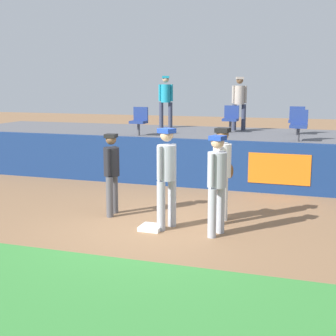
# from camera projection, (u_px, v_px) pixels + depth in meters

# --- Properties ---
(ground_plane) EXTENTS (60.00, 60.00, 0.00)m
(ground_plane) POSITION_uv_depth(u_px,v_px,m) (155.00, 227.00, 9.05)
(ground_plane) COLOR #846042
(grass_foreground_strip) EXTENTS (18.00, 2.80, 0.01)m
(grass_foreground_strip) POSITION_uv_depth(u_px,v_px,m) (74.00, 295.00, 6.14)
(grass_foreground_strip) COLOR #388438
(grass_foreground_strip) RESTS_ON ground_plane
(first_base) EXTENTS (0.40, 0.40, 0.08)m
(first_base) POSITION_uv_depth(u_px,v_px,m) (151.00, 228.00, 8.88)
(first_base) COLOR white
(first_base) RESTS_ON ground_plane
(player_fielder_home) EXTENTS (0.38, 0.57, 1.86)m
(player_fielder_home) POSITION_uv_depth(u_px,v_px,m) (222.00, 169.00, 9.17)
(player_fielder_home) COLOR white
(player_fielder_home) RESTS_ON ground_plane
(player_runner_visitor) EXTENTS (0.46, 0.50, 1.88)m
(player_runner_visitor) POSITION_uv_depth(u_px,v_px,m) (167.00, 171.00, 8.80)
(player_runner_visitor) COLOR #9EA3AD
(player_runner_visitor) RESTS_ON ground_plane
(player_coach_visitor) EXTENTS (0.42, 0.49, 1.80)m
(player_coach_visitor) POSITION_uv_depth(u_px,v_px,m) (217.00, 178.00, 8.40)
(player_coach_visitor) COLOR #9EA3AD
(player_coach_visitor) RESTS_ON ground_plane
(player_umpire) EXTENTS (0.35, 0.47, 1.69)m
(player_umpire) POSITION_uv_depth(u_px,v_px,m) (112.00, 169.00, 9.72)
(player_umpire) COLOR #4C4C51
(player_umpire) RESTS_ON ground_plane
(field_wall) EXTENTS (18.00, 0.26, 1.26)m
(field_wall) POSITION_uv_depth(u_px,v_px,m) (203.00, 164.00, 12.34)
(field_wall) COLOR navy
(field_wall) RESTS_ON ground_plane
(bleacher_platform) EXTENTS (18.00, 4.80, 1.15)m
(bleacher_platform) POSITION_uv_depth(u_px,v_px,m) (223.00, 153.00, 14.76)
(bleacher_platform) COLOR #59595E
(bleacher_platform) RESTS_ON ground_plane
(seat_front_right) EXTENTS (0.46, 0.44, 0.84)m
(seat_front_right) POSITION_uv_depth(u_px,v_px,m) (299.00, 124.00, 12.81)
(seat_front_right) COLOR #4C4C51
(seat_front_right) RESTS_ON bleacher_platform
(seat_back_right) EXTENTS (0.46, 0.44, 0.84)m
(seat_back_right) POSITION_uv_depth(u_px,v_px,m) (297.00, 119.00, 14.54)
(seat_back_right) COLOR #4C4C51
(seat_back_right) RESTS_ON bleacher_platform
(seat_front_left) EXTENTS (0.45, 0.44, 0.84)m
(seat_front_left) POSITION_uv_depth(u_px,v_px,m) (139.00, 120.00, 14.24)
(seat_front_left) COLOR #4C4C51
(seat_front_left) RESTS_ON bleacher_platform
(seat_back_center) EXTENTS (0.47, 0.44, 0.84)m
(seat_back_center) POSITION_uv_depth(u_px,v_px,m) (231.00, 117.00, 15.17)
(seat_back_center) COLOR #4C4C51
(seat_back_center) RESTS_ON bleacher_platform
(spectator_hooded) EXTENTS (0.48, 0.42, 1.79)m
(spectator_hooded) POSITION_uv_depth(u_px,v_px,m) (166.00, 98.00, 16.64)
(spectator_hooded) COLOR #33384C
(spectator_hooded) RESTS_ON bleacher_platform
(spectator_capped) EXTENTS (0.47, 0.42, 1.74)m
(spectator_capped) POSITION_uv_depth(u_px,v_px,m) (239.00, 100.00, 15.62)
(spectator_capped) COLOR #33384C
(spectator_capped) RESTS_ON bleacher_platform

